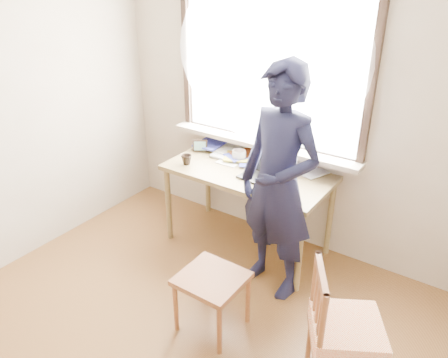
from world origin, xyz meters
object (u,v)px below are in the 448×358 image
Objects in this scene: mug_dark at (186,160)px; side_chair at (344,333)px; work_chair at (212,284)px; laptop at (264,171)px; mug_white at (239,156)px; person at (279,185)px; desk at (248,179)px.

mug_dark is 2.01m from side_chair.
laptop is at bearing 99.29° from work_chair.
person is at bearing -36.09° from mug_white.
desk is 0.22m from laptop.
work_chair is (0.86, -0.81, -0.44)m from mug_dark.
side_chair reaches higher than desk.
side_chair is (0.95, -0.00, 0.10)m from work_chair.
mug_white reaches higher than desk.
side_chair reaches higher than mug_white.
work_chair is (0.34, -1.01, -0.32)m from desk.
desk is 1.60× the size of side_chair.
work_chair is at bearing -43.31° from mug_dark.
person is (0.30, -0.31, 0.09)m from laptop.
mug_dark is 0.05× the size of person.
mug_white is 0.29× the size of work_chair.
work_chair is at bearing -80.71° from laptop.
mug_white is at bearing 141.94° from side_chair.
mug_white is 1.33m from work_chair.
work_chair is at bearing 179.84° from side_chair.
work_chair is (0.52, -1.14, -0.45)m from mug_white.
side_chair is at bearing -41.54° from laptop.
laptop is 1.52m from side_chair.
laptop reaches higher than desk.
mug_dark is at bearing -176.79° from person.
mug_white is 1.89m from side_chair.
mug_white reaches higher than mug_dark.
side_chair is at bearing -24.27° from mug_dark.
laptop is 0.44m from person.
mug_dark reaches higher than desk.
laptop is at bearing -10.28° from desk.
work_chair is (0.16, -0.98, -0.45)m from laptop.
laptop is 0.20× the size of person.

